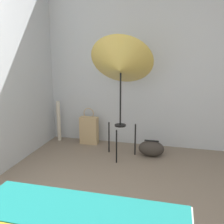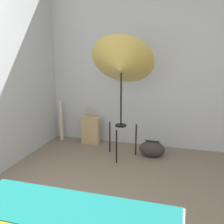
{
  "view_description": "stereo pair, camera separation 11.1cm",
  "coord_description": "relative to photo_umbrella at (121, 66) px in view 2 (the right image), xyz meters",
  "views": [
    {
      "loc": [
        0.75,
        -1.53,
        1.49
      ],
      "look_at": [
        -0.06,
        1.63,
        0.71
      ],
      "focal_mm": 42.0,
      "sensor_mm": 36.0,
      "label": 1
    },
    {
      "loc": [
        0.85,
        -1.5,
        1.49
      ],
      "look_at": [
        -0.06,
        1.63,
        0.71
      ],
      "focal_mm": 42.0,
      "sensor_mm": 36.0,
      "label": 2
    }
  ],
  "objects": [
    {
      "name": "duffel_bag",
      "position": [
        0.43,
        0.12,
        -1.16
      ],
      "size": [
        0.36,
        0.23,
        0.23
      ],
      "color": "#332D28",
      "rests_on": "ground_plane"
    },
    {
      "name": "paper_roll",
      "position": [
        -1.13,
        0.41,
        -0.94
      ],
      "size": [
        0.06,
        0.06,
        0.66
      ],
      "color": "beige",
      "rests_on": "ground_plane"
    },
    {
      "name": "tote_bag",
      "position": [
        -0.6,
        0.39,
        -1.05
      ],
      "size": [
        0.29,
        0.13,
        0.59
      ],
      "color": "tan",
      "rests_on": "ground_plane"
    },
    {
      "name": "wall_back",
      "position": [
        -0.0,
        0.59,
        0.03
      ],
      "size": [
        8.0,
        0.05,
        2.6
      ],
      "color": "#B7BCC1",
      "rests_on": "ground_plane"
    },
    {
      "name": "photo_umbrella",
      "position": [
        0.0,
        0.0,
        0.0
      ],
      "size": [
        0.85,
        0.71,
        1.67
      ],
      "color": "black",
      "rests_on": "ground_plane"
    }
  ]
}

